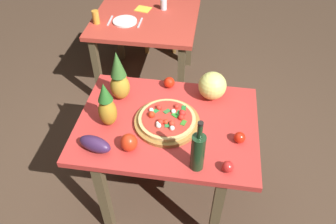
{
  "coord_description": "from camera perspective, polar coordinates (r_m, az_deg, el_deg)",
  "views": [
    {
      "loc": [
        0.22,
        -1.42,
        2.23
      ],
      "look_at": [
        -0.0,
        0.04,
        0.82
      ],
      "focal_mm": 34.86,
      "sensor_mm": 36.0,
      "label": 1
    }
  ],
  "objects": [
    {
      "name": "background_table",
      "position": [
        3.22,
        -3.91,
        14.54
      ],
      "size": [
        0.96,
        0.89,
        0.77
      ],
      "color": "brown",
      "rests_on": "ground_plane"
    },
    {
      "name": "display_table",
      "position": [
        2.12,
        -0.11,
        -3.71
      ],
      "size": [
        1.13,
        0.82,
        0.77
      ],
      "color": "brown",
      "rests_on": "ground_plane"
    },
    {
      "name": "ground_plane",
      "position": [
        2.65,
        -0.09,
        -13.47
      ],
      "size": [
        10.0,
        10.0,
        0.0
      ],
      "primitive_type": "plane",
      "color": "#4C3828"
    },
    {
      "name": "wine_bottle",
      "position": [
        1.73,
        5.25,
        -6.85
      ],
      "size": [
        0.08,
        0.08,
        0.34
      ],
      "color": "#17331A",
      "rests_on": "display_table"
    },
    {
      "name": "pizza_board",
      "position": [
        2.03,
        -0.21,
        -1.73
      ],
      "size": [
        0.41,
        0.41,
        0.02
      ],
      "primitive_type": "cylinder",
      "color": "olive",
      "rests_on": "display_table"
    },
    {
      "name": "tomato_beside_pepper",
      "position": [
        1.96,
        12.41,
        -4.39
      ],
      "size": [
        0.07,
        0.07,
        0.07
      ],
      "primitive_type": "sphere",
      "color": "red",
      "rests_on": "display_table"
    },
    {
      "name": "eggplant",
      "position": [
        1.91,
        -12.64,
        -5.49
      ],
      "size": [
        0.22,
        0.14,
        0.09
      ],
      "primitive_type": "ellipsoid",
      "rotation": [
        0.0,
        0.0,
        2.87
      ],
      "color": "#3C2148",
      "rests_on": "display_table"
    },
    {
      "name": "melon",
      "position": [
        2.18,
        7.76,
        4.58
      ],
      "size": [
        0.19,
        0.19,
        0.19
      ],
      "primitive_type": "sphere",
      "color": "#DADE72",
      "rests_on": "display_table"
    },
    {
      "name": "bell_pepper",
      "position": [
        1.88,
        -6.84,
        -5.32
      ],
      "size": [
        0.1,
        0.1,
        0.11
      ],
      "primitive_type": "ellipsoid",
      "color": "red",
      "rests_on": "display_table"
    },
    {
      "name": "tomato_at_corner",
      "position": [
        1.81,
        10.4,
        -9.39
      ],
      "size": [
        0.06,
        0.06,
        0.06
      ],
      "primitive_type": "sphere",
      "color": "red",
      "rests_on": "display_table"
    },
    {
      "name": "drinking_glass_juice",
      "position": [
        3.1,
        -12.51,
        15.9
      ],
      "size": [
        0.06,
        0.06,
        0.12
      ],
      "primitive_type": "cylinder",
      "color": "gold",
      "rests_on": "background_table"
    },
    {
      "name": "tomato_by_bottle",
      "position": [
        2.28,
        0.21,
        5.19
      ],
      "size": [
        0.08,
        0.08,
        0.08
      ],
      "primitive_type": "sphere",
      "color": "red",
      "rests_on": "display_table"
    },
    {
      "name": "pineapple_left",
      "position": [
        1.97,
        -10.66,
        0.94
      ],
      "size": [
        0.11,
        0.11,
        0.32
      ],
      "color": "#B18022",
      "rests_on": "display_table"
    },
    {
      "name": "pizza",
      "position": [
        2.01,
        -0.2,
        -1.17
      ],
      "size": [
        0.35,
        0.35,
        0.06
      ],
      "color": "#D8B46D",
      "rests_on": "pizza_board"
    },
    {
      "name": "dinner_plate",
      "position": [
        3.1,
        -7.54,
        15.45
      ],
      "size": [
        0.22,
        0.22,
        0.02
      ],
      "primitive_type": "cylinder",
      "color": "white",
      "rests_on": "background_table"
    },
    {
      "name": "dining_chair",
      "position": [
        3.89,
        -1.4,
        17.04
      ],
      "size": [
        0.46,
        0.46,
        0.85
      ],
      "rotation": [
        0.0,
        0.0,
        3.31
      ],
      "color": "olive",
      "rests_on": "ground_plane"
    },
    {
      "name": "fork_utensil",
      "position": [
        3.14,
        -10.1,
        15.47
      ],
      "size": [
        0.02,
        0.18,
        0.01
      ],
      "primitive_type": "cube",
      "rotation": [
        0.0,
        0.0,
        0.03
      ],
      "color": "silver",
      "rests_on": "background_table"
    },
    {
      "name": "pineapple_right",
      "position": [
        2.14,
        -8.57,
        5.84
      ],
      "size": [
        0.13,
        0.13,
        0.36
      ],
      "color": "#AC8929",
      "rests_on": "display_table"
    },
    {
      "name": "napkin_folded",
      "position": [
        3.31,
        -4.38,
        17.51
      ],
      "size": [
        0.16,
        0.15,
        0.01
      ],
      "primitive_type": "cube",
      "rotation": [
        0.0,
        0.0,
        -0.22
      ],
      "color": "yellow",
      "rests_on": "background_table"
    },
    {
      "name": "tomato_near_board",
      "position": [
        2.34,
        -7.94,
        5.82
      ],
      "size": [
        0.07,
        0.07,
        0.07
      ],
      "primitive_type": "sphere",
      "color": "red",
      "rests_on": "display_table"
    },
    {
      "name": "drinking_glass_water",
      "position": [
        3.28,
        -0.77,
        18.33
      ],
      "size": [
        0.06,
        0.06,
        0.1
      ],
      "primitive_type": "cylinder",
      "color": "silver",
      "rests_on": "background_table"
    },
    {
      "name": "knife_utensil",
      "position": [
        3.07,
        -4.91,
        15.28
      ],
      "size": [
        0.02,
        0.18,
        0.01
      ],
      "primitive_type": "cube",
      "rotation": [
        0.0,
        0.0,
        0.0
      ],
      "color": "silver",
      "rests_on": "background_table"
    }
  ]
}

